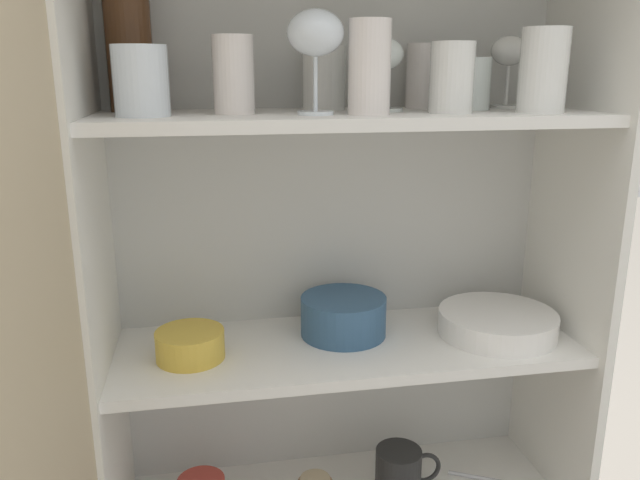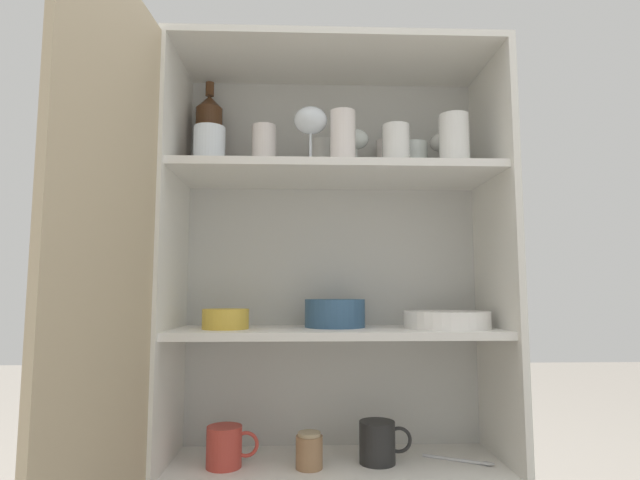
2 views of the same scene
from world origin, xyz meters
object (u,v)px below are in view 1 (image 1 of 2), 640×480
serving_bowl_small (190,343)px  plate_stack_white (497,323)px  wine_bottle (128,36)px  coffee_mug_primary (399,473)px  mixing_bowl_large (342,314)px

serving_bowl_small → plate_stack_white: bearing=-0.0°
wine_bottle → coffee_mug_primary: bearing=-12.3°
wine_bottle → plate_stack_white: wine_bottle is taller
serving_bowl_small → mixing_bowl_large: bearing=10.3°
wine_bottle → mixing_bowl_large: bearing=-7.8°
wine_bottle → plate_stack_white: bearing=-8.8°
plate_stack_white → wine_bottle: bearing=171.2°
wine_bottle → serving_bowl_small: size_ratio=2.34×
serving_bowl_small → coffee_mug_primary: bearing=-0.2°
plate_stack_white → coffee_mug_primary: plate_stack_white is taller
plate_stack_white → mixing_bowl_large: bearing=170.1°
serving_bowl_small → coffee_mug_primary: (0.39, -0.00, -0.31)m
wine_bottle → plate_stack_white: (0.65, -0.10, -0.52)m
mixing_bowl_large → coffee_mug_primary: size_ratio=1.21×
wine_bottle → mixing_bowl_large: (0.36, -0.05, -0.50)m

